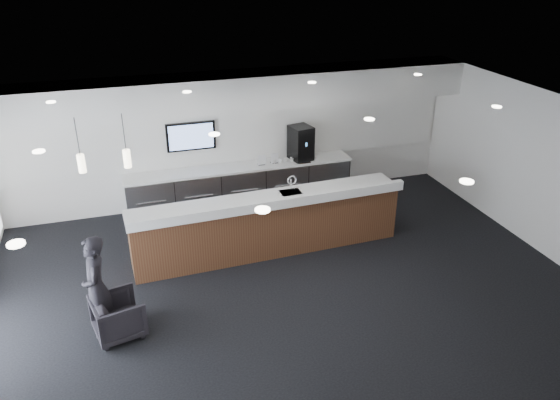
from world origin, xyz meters
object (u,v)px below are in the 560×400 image
object	(u,v)px
service_counter	(268,224)
armchair	(118,316)
coffee_machine	(301,143)
lounge_guest	(97,287)

from	to	relation	value
service_counter	armchair	bearing A→B (deg)	-151.26
service_counter	armchair	distance (m)	3.33
coffee_machine	armchair	xyz separation A→B (m)	(-4.24, -3.84, -1.01)
coffee_machine	lounge_guest	xyz separation A→B (m)	(-4.49, -3.72, -0.51)
service_counter	armchair	world-z (taller)	service_counter
service_counter	lounge_guest	distance (m)	3.49
armchair	lounge_guest	world-z (taller)	lounge_guest
service_counter	armchair	xyz separation A→B (m)	(-2.85, -1.71, -0.25)
coffee_machine	lounge_guest	size ratio (longest dim) A/B	0.47
coffee_machine	armchair	distance (m)	5.81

